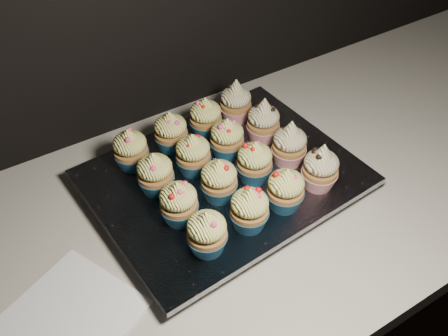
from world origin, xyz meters
name	(u,v)px	position (x,y,z in m)	size (l,w,h in m)	color
cabinet	(277,304)	(0.00, 1.70, 0.43)	(2.40, 0.60, 0.86)	black
worktop	(294,180)	(0.00, 1.70, 0.88)	(2.44, 0.64, 0.04)	beige
napkin	(70,316)	(-0.47, 1.63, 0.90)	(0.17, 0.17, 0.00)	white
baking_tray	(224,183)	(-0.14, 1.74, 0.91)	(0.42, 0.32, 0.02)	black
foil_lining	(224,177)	(-0.14, 1.74, 0.93)	(0.46, 0.36, 0.01)	silver
cupcake_0	(207,233)	(-0.24, 1.61, 0.97)	(0.06, 0.06, 0.08)	navy
cupcake_1	(249,209)	(-0.16, 1.62, 0.97)	(0.06, 0.06, 0.08)	navy
cupcake_2	(286,190)	(-0.09, 1.62, 0.97)	(0.06, 0.06, 0.08)	navy
cupcake_3	(320,168)	(-0.01, 1.63, 0.97)	(0.06, 0.06, 0.10)	#A41629
cupcake_4	(179,203)	(-0.25, 1.69, 0.97)	(0.06, 0.06, 0.08)	navy
cupcake_5	(219,180)	(-0.17, 1.70, 0.97)	(0.06, 0.06, 0.08)	navy
cupcake_6	(255,162)	(-0.09, 1.70, 0.97)	(0.06, 0.06, 0.08)	navy
cupcake_7	(289,145)	(-0.02, 1.71, 0.97)	(0.06, 0.06, 0.10)	#A41629
cupcake_8	(155,174)	(-0.25, 1.77, 0.97)	(0.06, 0.06, 0.08)	navy
cupcake_9	(193,154)	(-0.18, 1.78, 0.97)	(0.06, 0.06, 0.08)	navy
cupcake_10	(227,139)	(-0.10, 1.78, 0.97)	(0.06, 0.06, 0.08)	navy
cupcake_11	(263,122)	(-0.02, 1.78, 0.97)	(0.06, 0.06, 0.10)	#A41629
cupcake_12	(131,150)	(-0.26, 1.85, 0.97)	(0.06, 0.06, 0.08)	navy
cupcake_13	(171,132)	(-0.18, 1.85, 0.97)	(0.06, 0.06, 0.08)	navy
cupcake_14	(206,118)	(-0.10, 1.85, 0.97)	(0.06, 0.06, 0.08)	navy
cupcake_15	(236,102)	(-0.03, 1.86, 0.97)	(0.06, 0.06, 0.10)	#A41629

